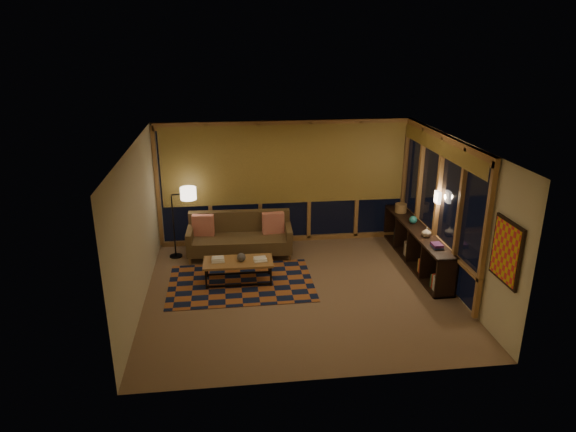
{
  "coord_description": "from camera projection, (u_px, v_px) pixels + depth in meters",
  "views": [
    {
      "loc": [
        -1.22,
        -8.18,
        4.42
      ],
      "look_at": [
        -0.15,
        0.62,
        1.24
      ],
      "focal_mm": 32.0,
      "sensor_mm": 36.0,
      "label": 1
    }
  ],
  "objects": [
    {
      "name": "walls",
      "position": [
        301.0,
        222.0,
        8.82
      ],
      "size": [
        5.51,
        5.01,
        2.7
      ],
      "color": "beige",
      "rests_on": "floor"
    },
    {
      "name": "wall_art",
      "position": [
        506.0,
        252.0,
        7.36
      ],
      "size": [
        0.06,
        0.74,
        0.94
      ],
      "primitive_type": null,
      "color": "red",
      "rests_on": "walls"
    },
    {
      "name": "ceramic_pot",
      "position": [
        241.0,
        257.0,
        9.46
      ],
      "size": [
        0.19,
        0.19,
        0.16
      ],
      "primitive_type": "sphere",
      "rotation": [
        0.0,
        0.0,
        0.18
      ],
      "color": "#242424",
      "rests_on": "coffee_table"
    },
    {
      "name": "area_rug",
      "position": [
        241.0,
        283.0,
        9.58
      ],
      "size": [
        2.68,
        1.8,
        0.01
      ],
      "primitive_type": "cube",
      "rotation": [
        0.0,
        0.0,
        0.01
      ],
      "color": "#A35929",
      "rests_on": "floor"
    },
    {
      "name": "book_stack_a",
      "position": [
        218.0,
        260.0,
        9.47
      ],
      "size": [
        0.23,
        0.18,
        0.06
      ],
      "primitive_type": null,
      "rotation": [
        0.0,
        0.0,
        0.04
      ],
      "color": "white",
      "rests_on": "coffee_table"
    },
    {
      "name": "pillow_left",
      "position": [
        203.0,
        225.0,
        10.61
      ],
      "size": [
        0.46,
        0.21,
        0.45
      ],
      "primitive_type": null,
      "rotation": [
        0.0,
        0.0,
        -0.13
      ],
      "color": "red",
      "rests_on": "sofa"
    },
    {
      "name": "window_wall_back",
      "position": [
        285.0,
        183.0,
        11.09
      ],
      "size": [
        5.3,
        0.16,
        2.6
      ],
      "primitive_type": null,
      "color": "#B77C45",
      "rests_on": "walls"
    },
    {
      "name": "teal_bowl",
      "position": [
        413.0,
        220.0,
        10.42
      ],
      "size": [
        0.19,
        0.19,
        0.16
      ],
      "primitive_type": "sphere",
      "rotation": [
        0.0,
        0.0,
        0.18
      ],
      "color": "#227878",
      "rests_on": "bookshelf"
    },
    {
      "name": "sofa",
      "position": [
        240.0,
        236.0,
        10.63
      ],
      "size": [
        2.15,
        0.94,
        0.87
      ],
      "primitive_type": null,
      "rotation": [
        0.0,
        0.0,
        -0.04
      ],
      "color": "#4B3C27",
      "rests_on": "floor"
    },
    {
      "name": "pillow_right",
      "position": [
        273.0,
        223.0,
        10.74
      ],
      "size": [
        0.47,
        0.19,
        0.45
      ],
      "primitive_type": null,
      "rotation": [
        0.0,
        0.0,
        0.08
      ],
      "color": "red",
      "rests_on": "sofa"
    },
    {
      "name": "bookshelf",
      "position": [
        416.0,
        246.0,
        10.3
      ],
      "size": [
        0.4,
        3.01,
        0.75
      ],
      "primitive_type": null,
      "color": "black",
      "rests_on": "floor"
    },
    {
      "name": "window_wall_right",
      "position": [
        436.0,
        205.0,
        9.68
      ],
      "size": [
        0.16,
        3.7,
        2.6
      ],
      "primitive_type": null,
      "color": "#B77C45",
      "rests_on": "walls"
    },
    {
      "name": "wall_sconce",
      "position": [
        438.0,
        197.0,
        9.47
      ],
      "size": [
        0.12,
        0.18,
        0.22
      ],
      "primitive_type": null,
      "color": "#FBE5C8",
      "rests_on": "walls"
    },
    {
      "name": "vase",
      "position": [
        427.0,
        232.0,
        9.73
      ],
      "size": [
        0.23,
        0.23,
        0.19
      ],
      "primitive_type": "imported",
      "rotation": [
        0.0,
        0.0,
        0.34
      ],
      "color": "tan",
      "rests_on": "bookshelf"
    },
    {
      "name": "floor",
      "position": [
        300.0,
        292.0,
        9.27
      ],
      "size": [
        5.5,
        5.0,
        0.01
      ],
      "primitive_type": "cube",
      "color": "#947354",
      "rests_on": "ground"
    },
    {
      "name": "floor_lamp",
      "position": [
        173.0,
        223.0,
        10.49
      ],
      "size": [
        0.55,
        0.42,
        1.48
      ],
      "primitive_type": null,
      "rotation": [
        0.0,
        0.0,
        0.21
      ],
      "color": "black",
      "rests_on": "floor"
    },
    {
      "name": "coffee_table",
      "position": [
        238.0,
        271.0,
        9.57
      ],
      "size": [
        1.29,
        0.61,
        0.43
      ],
      "primitive_type": null,
      "rotation": [
        0.0,
        0.0,
        -0.01
      ],
      "color": "#B77C45",
      "rests_on": "floor"
    },
    {
      "name": "book_stack_b",
      "position": [
        260.0,
        259.0,
        9.52
      ],
      "size": [
        0.28,
        0.23,
        0.05
      ],
      "primitive_type": null,
      "rotation": [
        0.0,
        0.0,
        0.12
      ],
      "color": "white",
      "rests_on": "coffee_table"
    },
    {
      "name": "basket",
      "position": [
        401.0,
        208.0,
        11.07
      ],
      "size": [
        0.29,
        0.29,
        0.19
      ],
      "primitive_type": "cylinder",
      "rotation": [
        0.0,
        0.0,
        0.2
      ],
      "color": "brown",
      "rests_on": "bookshelf"
    },
    {
      "name": "ceiling",
      "position": [
        302.0,
        144.0,
        8.36
      ],
      "size": [
        5.5,
        5.0,
        0.01
      ],
      "primitive_type": "cube",
      "color": "white",
      "rests_on": "walls"
    },
    {
      "name": "shelf_book_stack",
      "position": [
        437.0,
        245.0,
        9.27
      ],
      "size": [
        0.23,
        0.29,
        0.08
      ],
      "primitive_type": null,
      "rotation": [
        0.0,
        0.0,
        -0.2
      ],
      "color": "white",
      "rests_on": "bookshelf"
    }
  ]
}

